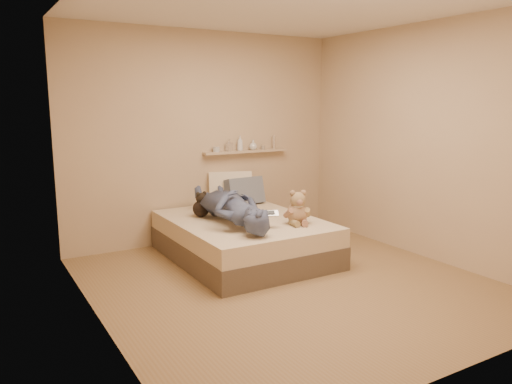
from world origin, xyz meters
TOP-DOWN VIEW (x-y plane):
  - room at (0.00, 0.00)m, footprint 3.80×3.80m
  - bed at (0.00, 0.93)m, footprint 1.50×1.90m
  - game_console at (0.04, 0.43)m, footprint 0.19×0.13m
  - teddy_bear at (0.38, 0.43)m, footprint 0.30×0.31m
  - dark_plush at (-0.36, 1.26)m, footprint 0.19×0.19m
  - pillow_cream at (0.27, 1.76)m, footprint 0.61×0.45m
  - pillow_grey at (0.41, 1.62)m, footprint 0.51×0.25m
  - person at (-0.19, 0.86)m, footprint 0.74×1.60m
  - wall_shelf at (0.55, 1.84)m, footprint 1.20×0.12m
  - shelf_bottles at (0.50, 1.84)m, footprint 0.92×0.15m

SIDE VIEW (x-z plane):
  - bed at x=0.00m, z-range 0.00..0.45m
  - dark_plush at x=-0.36m, z-range 0.43..0.72m
  - teddy_bear at x=0.38m, z-range 0.42..0.79m
  - game_console at x=0.04m, z-range 0.58..0.64m
  - pillow_grey at x=0.41m, z-range 0.44..0.80m
  - person at x=-0.19m, z-range 0.45..0.82m
  - pillow_cream at x=0.27m, z-range 0.43..0.87m
  - wall_shelf at x=0.55m, z-range 1.09..1.11m
  - shelf_bottles at x=0.50m, z-range 1.09..1.29m
  - room at x=0.00m, z-range -0.60..3.20m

